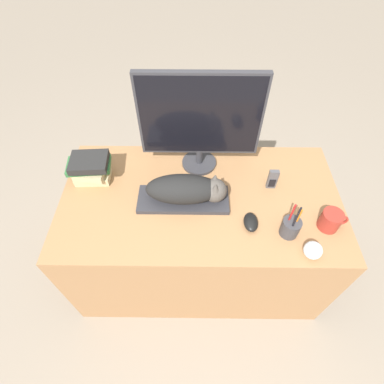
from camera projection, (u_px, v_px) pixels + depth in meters
The scene contains 11 objects.
ground_plane at pixel (198, 318), 1.84m from camera, with size 12.00×12.00×0.00m, color gray.
desk at pixel (199, 234), 1.80m from camera, with size 1.42×0.76×0.72m.
keyboard at pixel (183, 200), 1.49m from camera, with size 0.45×0.17×0.02m.
cat at pixel (189, 189), 1.43m from camera, with size 0.39×0.16×0.14m.
monitor at pixel (200, 119), 1.43m from camera, with size 0.60×0.19×0.55m.
computer_mouse at pixel (251, 222), 1.40m from camera, with size 0.07×0.11×0.04m.
coffee_mug at pixel (331, 220), 1.37m from camera, with size 0.13×0.10×0.10m.
pen_cup at pixel (291, 227), 1.35m from camera, with size 0.08×0.08×0.22m.
baseball at pixel (313, 250), 1.28m from camera, with size 0.08×0.08×0.08m.
phone at pixel (272, 179), 1.52m from camera, with size 0.05×0.02×0.12m.
book_stack at pixel (90, 168), 1.54m from camera, with size 0.23×0.16×0.14m.
Camera 1 is at (-0.03, -0.56, 1.92)m, focal length 28.00 mm.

